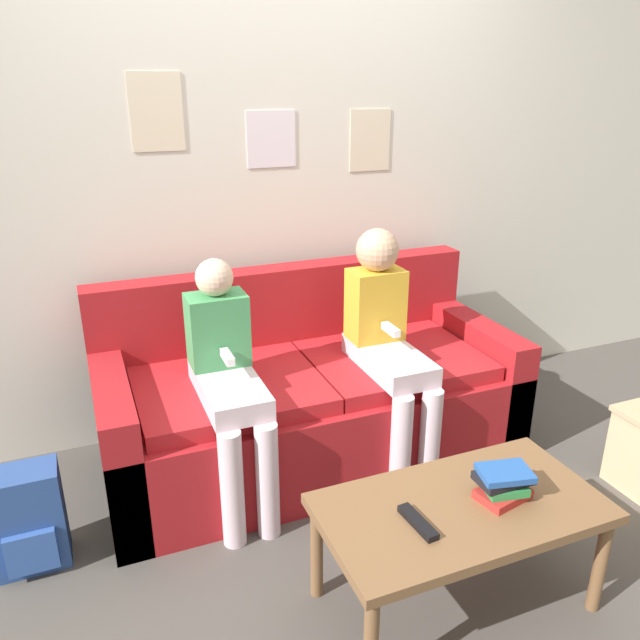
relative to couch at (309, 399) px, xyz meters
The scene contains 9 objects.
ground_plane 0.60m from the couch, 90.00° to the right, with size 10.00×10.00×0.00m, color #4C4742.
wall_back 1.13m from the couch, 90.00° to the left, with size 8.00×0.07×2.60m.
couch is the anchor object (origin of this frame).
coffee_table 1.05m from the couch, 82.96° to the right, with size 0.93×0.50×0.41m.
person_left 0.56m from the couch, 153.83° to the right, with size 0.24×0.56×1.03m.
person_right 0.49m from the couch, 32.99° to the right, with size 0.24×0.56×1.09m.
tv_remote 1.09m from the couch, 93.01° to the right, with size 0.05×0.17×0.02m.
book_stack 1.11m from the couch, 75.51° to the right, with size 0.19×0.17×0.11m.
backpack 1.25m from the couch, 165.97° to the right, with size 0.25×0.19×0.40m.
Camera 1 is at (-0.93, -1.89, 1.69)m, focal length 35.00 mm.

